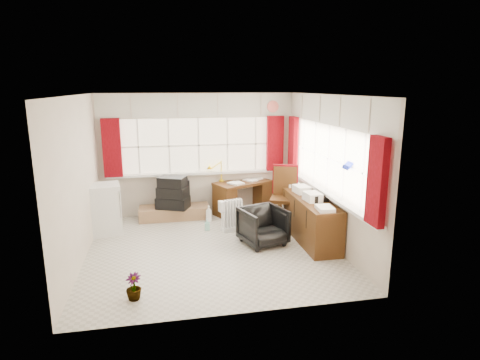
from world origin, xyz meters
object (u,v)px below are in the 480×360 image
object	(u,v)px
desk	(243,196)
radiator	(232,218)
office_chair	(263,226)
mini_fridge	(105,209)
task_chair	(284,195)
credenza	(307,216)
tv_bench	(174,212)
desk_lamp	(221,167)
crt_tv	(173,192)

from	to	relation	value
desk	radiator	xyz separation A→B (m)	(-0.41, -1.01, -0.14)
office_chair	mini_fridge	world-z (taller)	mini_fridge
office_chair	desk	bearing A→B (deg)	72.41
task_chair	radiator	xyz separation A→B (m)	(-1.02, -0.05, -0.39)
desk	credenza	world-z (taller)	credenza
mini_fridge	task_chair	bearing A→B (deg)	-4.98
mini_fridge	office_chair	bearing A→B (deg)	-21.93
office_chair	tv_bench	size ratio (longest dim) A/B	0.50
office_chair	radiator	size ratio (longest dim) A/B	1.18
desk_lamp	credenza	bearing A→B (deg)	-53.95
office_chair	mini_fridge	distance (m)	2.89
radiator	credenza	distance (m)	1.39
credenza	tv_bench	distance (m)	2.75
credenza	mini_fridge	distance (m)	3.65
desk	desk_lamp	size ratio (longest dim) A/B	3.12
tv_bench	radiator	bearing A→B (deg)	-42.34
task_chair	crt_tv	size ratio (longest dim) A/B	1.83
crt_tv	office_chair	bearing A→B (deg)	-52.41
crt_tv	mini_fridge	bearing A→B (deg)	-148.02
desk	desk_lamp	distance (m)	0.75
task_chair	mini_fridge	world-z (taller)	task_chair
radiator	desk	bearing A→B (deg)	67.92
credenza	crt_tv	size ratio (longest dim) A/B	3.08
tv_bench	desk_lamp	bearing A→B (deg)	12.70
credenza	mini_fridge	bearing A→B (deg)	165.39
office_chair	crt_tv	world-z (taller)	crt_tv
task_chair	credenza	xyz separation A→B (m)	(0.23, -0.63, -0.24)
task_chair	mini_fridge	size ratio (longest dim) A/B	1.30
tv_bench	crt_tv	distance (m)	0.43
desk	mini_fridge	size ratio (longest dim) A/B	1.44
desk_lamp	task_chair	distance (m)	1.56
radiator	mini_fridge	world-z (taller)	mini_fridge
desk	office_chair	world-z (taller)	desk
office_chair	credenza	bearing A→B (deg)	-6.75
task_chair	radiator	world-z (taller)	task_chair
task_chair	crt_tv	bearing A→B (deg)	152.45
task_chair	office_chair	bearing A→B (deg)	-127.82
desk	crt_tv	distance (m)	1.45
desk_lamp	credenza	world-z (taller)	desk_lamp
desk_lamp	crt_tv	xyz separation A→B (m)	(-1.01, -0.05, -0.46)
desk_lamp	mini_fridge	distance (m)	2.46
crt_tv	desk	bearing A→B (deg)	-3.98
task_chair	radiator	distance (m)	1.09
desk_lamp	radiator	distance (m)	1.37
task_chair	radiator	bearing A→B (deg)	-177.32
desk	mini_fridge	xyz separation A→B (m)	(-2.69, -0.68, 0.08)
office_chair	tv_bench	xyz separation A→B (m)	(-1.43, 1.68, -0.19)
radiator	crt_tv	world-z (taller)	crt_tv
desk_lamp	task_chair	bearing A→B (deg)	-47.02
office_chair	radiator	bearing A→B (deg)	101.17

